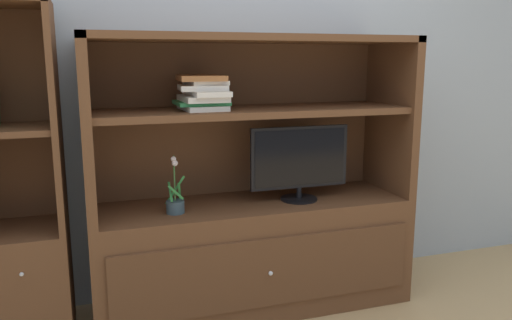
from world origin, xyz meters
TOP-DOWN VIEW (x-y plane):
  - painted_rear_wall at (0.00, 0.75)m, footprint 6.00×0.10m
  - media_console at (0.00, 0.41)m, footprint 1.79×0.58m
  - tv_monitor at (0.26, 0.35)m, footprint 0.58×0.21m
  - potted_plant at (-0.46, 0.32)m, footprint 0.11×0.11m
  - magazine_stack at (-0.28, 0.40)m, footprint 0.27×0.34m
  - bookshelf_tall at (-1.20, 0.41)m, footprint 0.41×0.46m

SIDE VIEW (x-z plane):
  - media_console at x=0.00m, z-range -0.29..1.26m
  - bookshelf_tall at x=-1.20m, z-range -0.28..1.41m
  - potted_plant at x=-0.46m, z-range 0.53..0.84m
  - tv_monitor at x=0.26m, z-range 0.64..1.06m
  - magazine_stack at x=-0.28m, z-range 1.16..1.34m
  - painted_rear_wall at x=0.00m, z-range 0.00..2.80m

